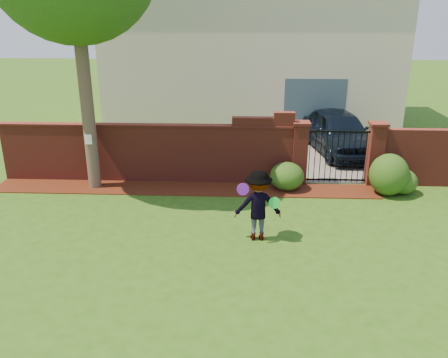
{
  "coord_description": "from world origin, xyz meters",
  "views": [
    {
      "loc": [
        0.76,
        -9.13,
        4.95
      ],
      "look_at": [
        0.28,
        1.4,
        1.05
      ],
      "focal_mm": 37.13,
      "sensor_mm": 36.0,
      "label": 1
    }
  ],
  "objects_px": {
    "car": "(341,133)",
    "man": "(258,206)",
    "frisbee_green": "(275,203)",
    "frisbee_purple": "(243,189)"
  },
  "relations": [
    {
      "from": "car",
      "to": "frisbee_purple",
      "type": "bearing_deg",
      "value": -126.51
    },
    {
      "from": "car",
      "to": "man",
      "type": "distance_m",
      "value": 7.39
    },
    {
      "from": "man",
      "to": "frisbee_green",
      "type": "xyz_separation_m",
      "value": [
        0.35,
        -0.18,
        0.16
      ]
    },
    {
      "from": "frisbee_green",
      "to": "frisbee_purple",
      "type": "bearing_deg",
      "value": -172.64
    },
    {
      "from": "frisbee_purple",
      "to": "frisbee_green",
      "type": "distance_m",
      "value": 0.77
    },
    {
      "from": "car",
      "to": "man",
      "type": "bearing_deg",
      "value": -125.09
    },
    {
      "from": "car",
      "to": "frisbee_purple",
      "type": "height_order",
      "value": "car"
    },
    {
      "from": "man",
      "to": "frisbee_green",
      "type": "relative_size",
      "value": 6.28
    },
    {
      "from": "car",
      "to": "frisbee_purple",
      "type": "relative_size",
      "value": 16.73
    },
    {
      "from": "man",
      "to": "frisbee_green",
      "type": "bearing_deg",
      "value": 149.9
    }
  ]
}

